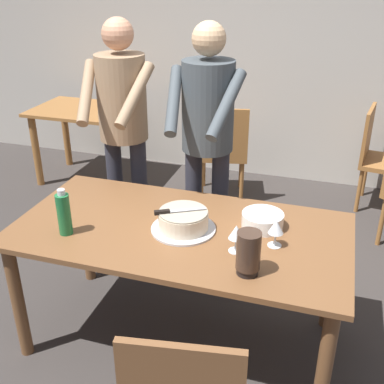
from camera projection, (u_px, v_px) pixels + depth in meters
The scene contains 15 objects.
ground_plane at pixel (182, 337), 2.82m from camera, with size 14.00×14.00×0.00m, color #383330.
back_wall at pixel (268, 40), 4.46m from camera, with size 10.00×0.12×2.70m, color #BCB7AD.
main_dining_table at pixel (180, 245), 2.54m from camera, with size 1.76×0.90×0.75m.
cake_on_platter at pixel (183, 221), 2.46m from camera, with size 0.34×0.34×0.11m.
cake_knife at pixel (169, 211), 2.42m from camera, with size 0.25×0.15×0.02m.
plate_stack at pixel (263, 220), 2.49m from camera, with size 0.22×0.22×0.08m.
wine_glass_near at pixel (276, 228), 2.29m from camera, with size 0.08×0.08×0.14m.
wine_glass_far at pixel (236, 233), 2.25m from camera, with size 0.08×0.08×0.14m.
water_bottle at pixel (64, 214), 2.40m from camera, with size 0.07×0.07×0.25m.
hurricane_lamp at pixel (248, 253), 2.09m from camera, with size 0.11×0.11×0.21m.
person_cutting_cake at pixel (207, 130), 2.93m from camera, with size 0.47×0.55×1.72m.
person_standing_beside at pixel (123, 120), 3.11m from camera, with size 0.47×0.56×1.72m.
background_table at pixel (87, 125), 4.64m from camera, with size 1.00×0.70×0.74m.
background_chair_0 at pixel (223, 149), 4.28m from camera, with size 0.53×0.53×0.90m.
background_chair_2 at pixel (380, 155), 4.14m from camera, with size 0.50×0.50×0.90m.
Camera 1 is at (0.71, -2.04, 2.01)m, focal length 44.30 mm.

